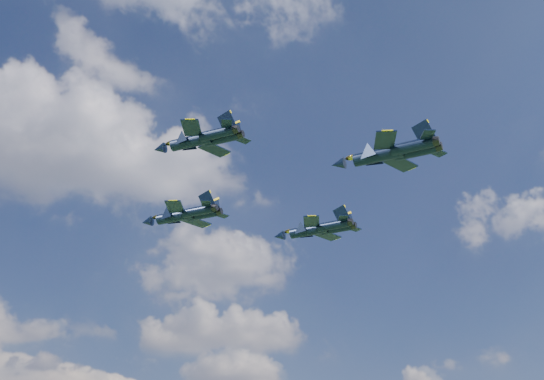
{
  "coord_description": "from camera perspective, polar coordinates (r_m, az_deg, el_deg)",
  "views": [
    {
      "loc": [
        -14.26,
        -81.23,
        19.71
      ],
      "look_at": [
        6.22,
        9.04,
        63.99
      ],
      "focal_mm": 45.0,
      "sensor_mm": 36.0,
      "label": 1
    }
  ],
  "objects": [
    {
      "name": "jet_lead",
      "position": [
        110.5,
        -8.28,
        -2.22
      ],
      "size": [
        14.22,
        12.03,
        3.61
      ],
      "rotation": [
        0.0,
        0.0,
        0.93
      ],
      "color": "black"
    },
    {
      "name": "jet_left",
      "position": [
        90.19,
        -6.98,
        4.02
      ],
      "size": [
        12.91,
        10.84,
        3.27
      ],
      "rotation": [
        0.0,
        0.0,
        0.94
      ],
      "color": "black"
    },
    {
      "name": "jet_right",
      "position": [
        116.61,
        2.88,
        -3.43
      ],
      "size": [
        14.48,
        12.79,
        3.73
      ],
      "rotation": [
        0.0,
        0.0,
        0.89
      ],
      "color": "black"
    },
    {
      "name": "jet_slot",
      "position": [
        97.11,
        8.59,
        2.85
      ],
      "size": [
        15.54,
        13.59,
        3.99
      ],
      "rotation": [
        0.0,
        0.0,
        0.9
      ],
      "color": "black"
    }
  ]
}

